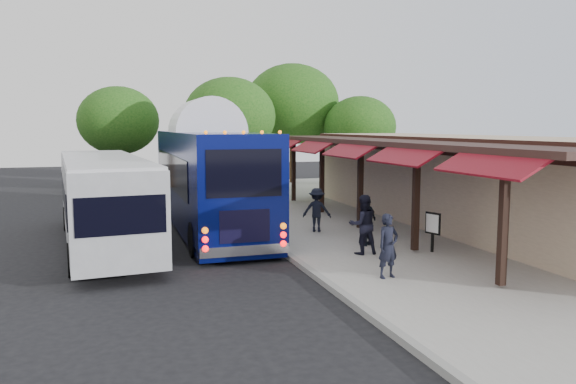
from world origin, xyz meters
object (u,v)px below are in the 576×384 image
object	(u,v)px
ped_a	(388,246)
ped_d	(317,210)
city_bus	(103,197)
ped_c	(367,221)
coach_bus	(207,173)
ped_b	(363,225)
sign_board	(433,225)

from	to	relation	value
ped_a	ped_d	size ratio (longest dim) A/B	1.03
ped_a	city_bus	bearing A→B (deg)	122.80
ped_c	ped_d	size ratio (longest dim) A/B	1.00
coach_bus	ped_b	world-z (taller)	coach_bus
city_bus	sign_board	distance (m)	10.77
ped_a	ped_b	distance (m)	2.69
ped_a	ped_d	bearing A→B (deg)	74.04
coach_bus	ped_b	xyz separation A→B (m)	(3.61, -6.52, -1.12)
ped_c	sign_board	distance (m)	2.11
city_bus	coach_bus	bearing A→B (deg)	23.84
coach_bus	sign_board	world-z (taller)	coach_bus
coach_bus	city_bus	xyz separation A→B (m)	(-3.85, -2.13, -0.53)
coach_bus	ped_d	world-z (taller)	coach_bus
city_bus	ped_b	world-z (taller)	city_bus
city_bus	ped_d	bearing A→B (deg)	-9.48
city_bus	sign_board	bearing A→B (deg)	-31.54
coach_bus	ped_b	size ratio (longest dim) A/B	7.04
ped_b	ped_c	xyz separation A→B (m)	(0.66, 1.08, -0.10)
coach_bus	ped_d	distance (m)	4.63
coach_bus	ped_d	xyz separation A→B (m)	(3.55, -2.70, -1.22)
sign_board	ped_a	bearing A→B (deg)	-158.57
ped_a	sign_board	bearing A→B (deg)	28.01
coach_bus	sign_board	bearing A→B (deg)	-50.45
ped_b	sign_board	xyz separation A→B (m)	(2.16, -0.40, -0.07)
sign_board	ped_c	bearing A→B (deg)	117.11
ped_a	ped_b	world-z (taller)	ped_b
ped_d	sign_board	world-z (taller)	ped_d
city_bus	ped_a	distance (m)	9.90
coach_bus	ped_a	distance (m)	9.74
city_bus	ped_c	xyz separation A→B (m)	(8.12, -3.31, -0.70)
ped_c	sign_board	size ratio (longest dim) A/B	1.30
ped_d	ped_c	bearing A→B (deg)	131.33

